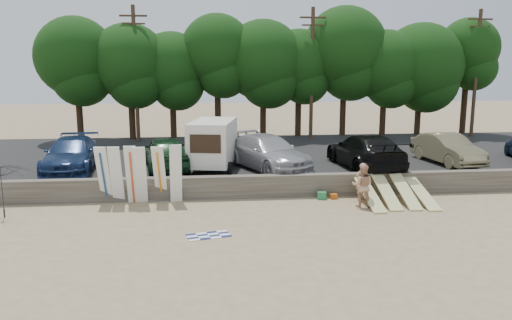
% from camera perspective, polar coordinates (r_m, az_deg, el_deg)
% --- Properties ---
extents(ground, '(120.00, 120.00, 0.00)m').
position_cam_1_polar(ground, '(20.15, 10.17, -6.16)').
color(ground, tan).
rests_on(ground, ground).
extents(seawall, '(44.00, 0.50, 1.00)m').
position_cam_1_polar(seawall, '(22.81, 8.15, -2.80)').
color(seawall, '#6B6356').
rests_on(seawall, ground).
extents(parking_lot, '(44.00, 14.50, 0.70)m').
position_cam_1_polar(parking_lot, '(30.01, 4.69, 0.26)').
color(parking_lot, '#282828').
rests_on(parking_lot, ground).
extents(treeline, '(33.19, 6.35, 9.33)m').
position_cam_1_polar(treeline, '(36.33, 3.23, 11.45)').
color(treeline, '#382616').
rests_on(treeline, parking_lot).
extents(utility_poles, '(25.80, 0.26, 9.00)m').
position_cam_1_polar(utility_poles, '(35.30, 6.41, 10.10)').
color(utility_poles, '#473321').
rests_on(utility_poles, parking_lot).
extents(box_trailer, '(2.77, 4.12, 2.44)m').
position_cam_1_polar(box_trailer, '(24.80, -4.94, 2.05)').
color(box_trailer, silver).
rests_on(box_trailer, parking_lot).
extents(car_0, '(2.66, 5.73, 1.62)m').
position_cam_1_polar(car_0, '(26.02, -20.33, 0.59)').
color(car_0, navy).
rests_on(car_0, parking_lot).
extents(car_1, '(2.80, 5.17, 1.67)m').
position_cam_1_polar(car_1, '(25.19, -10.26, 0.83)').
color(car_1, '#12331A').
rests_on(car_1, parking_lot).
extents(car_2, '(4.51, 6.21, 1.67)m').
position_cam_1_polar(car_2, '(24.84, 1.34, 0.87)').
color(car_2, '#A5A5AA').
rests_on(car_2, parking_lot).
extents(car_3, '(2.96, 6.13, 1.72)m').
position_cam_1_polar(car_3, '(25.66, 12.36, 0.99)').
color(car_3, black).
rests_on(car_3, parking_lot).
extents(car_4, '(2.24, 4.89, 1.55)m').
position_cam_1_polar(car_4, '(28.12, 21.03, 1.19)').
color(car_4, '#7F7550').
rests_on(car_4, parking_lot).
extents(surfboard_upright_0, '(0.60, 0.81, 2.52)m').
position_cam_1_polar(surfboard_upright_0, '(21.96, -17.01, -1.66)').
color(surfboard_upright_0, white).
rests_on(surfboard_upright_0, ground).
extents(surfboard_upright_1, '(0.54, 0.76, 2.53)m').
position_cam_1_polar(surfboard_upright_1, '(21.80, -15.68, -1.67)').
color(surfboard_upright_1, white).
rests_on(surfboard_upright_1, ground).
extents(surfboard_upright_2, '(0.53, 0.65, 2.55)m').
position_cam_1_polar(surfboard_upright_2, '(21.64, -13.99, -1.65)').
color(surfboard_upright_2, white).
rests_on(surfboard_upright_2, ground).
extents(surfboard_upright_3, '(0.54, 0.81, 2.51)m').
position_cam_1_polar(surfboard_upright_3, '(21.56, -13.07, -1.70)').
color(surfboard_upright_3, white).
rests_on(surfboard_upright_3, ground).
extents(surfboard_upright_4, '(0.59, 0.90, 2.50)m').
position_cam_1_polar(surfboard_upright_4, '(21.64, -10.95, -1.59)').
color(surfboard_upright_4, white).
rests_on(surfboard_upright_4, ground).
extents(surfboard_upright_5, '(0.55, 0.59, 2.57)m').
position_cam_1_polar(surfboard_upright_5, '(21.45, -9.15, -1.55)').
color(surfboard_upright_5, white).
rests_on(surfboard_upright_5, ground).
extents(surfboard_low_0, '(0.56, 2.90, 0.89)m').
position_cam_1_polar(surfboard_low_0, '(21.71, 12.84, -3.81)').
color(surfboard_low_0, '#DBD98A').
rests_on(surfboard_low_0, ground).
extents(surfboard_low_1, '(0.56, 2.83, 1.13)m').
position_cam_1_polar(surfboard_low_1, '(22.10, 14.57, -3.31)').
color(surfboard_low_1, '#DBD98A').
rests_on(surfboard_low_1, ground).
extents(surfboard_low_2, '(0.56, 2.83, 1.13)m').
position_cam_1_polar(surfboard_low_2, '(22.39, 16.56, -3.22)').
color(surfboard_low_2, '#DBD98A').
rests_on(surfboard_low_2, ground).
extents(surfboard_low_3, '(0.56, 2.91, 0.86)m').
position_cam_1_polar(surfboard_low_3, '(22.60, 18.36, -3.56)').
color(surfboard_low_3, '#DBD98A').
rests_on(surfboard_low_3, ground).
extents(beachgoer_a, '(0.68, 0.52, 1.65)m').
position_cam_1_polar(beachgoer_a, '(22.21, 12.00, -2.43)').
color(beachgoer_a, tan).
rests_on(beachgoer_a, ground).
extents(beachgoer_b, '(1.05, 0.93, 1.79)m').
position_cam_1_polar(beachgoer_b, '(21.17, 12.06, -2.89)').
color(beachgoer_b, tan).
rests_on(beachgoer_b, ground).
extents(cooler, '(0.43, 0.36, 0.32)m').
position_cam_1_polar(cooler, '(22.24, 7.52, -4.04)').
color(cooler, '#248447').
rests_on(cooler, ground).
extents(gear_bag, '(0.35, 0.31, 0.22)m').
position_cam_1_polar(gear_bag, '(22.38, 8.83, -4.11)').
color(gear_bag, '#C05816').
rests_on(gear_bag, ground).
extents(beach_towel, '(1.81, 1.81, 0.00)m').
position_cam_1_polar(beach_towel, '(17.56, -5.45, -8.58)').
color(beach_towel, white).
rests_on(beach_towel, ground).
extents(beach_umbrella, '(3.22, 3.23, 2.12)m').
position_cam_1_polar(beach_umbrella, '(21.51, -26.98, -3.18)').
color(beach_umbrella, '#212129').
rests_on(beach_umbrella, ground).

